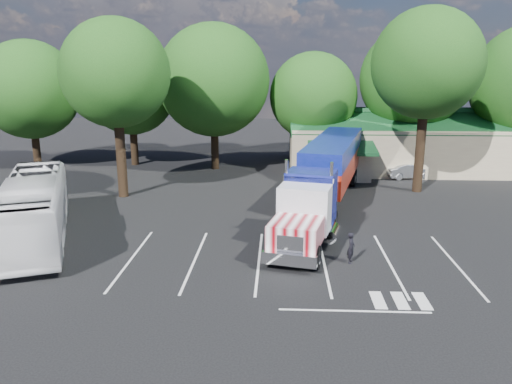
{
  "coord_description": "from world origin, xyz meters",
  "views": [
    {
      "loc": [
        0.95,
        -29.05,
        9.47
      ],
      "look_at": [
        -0.43,
        -0.08,
        2.0
      ],
      "focal_mm": 35.0,
      "sensor_mm": 36.0,
      "label": 1
    }
  ],
  "objects_px": {
    "semi_truck": "(328,170)",
    "bicycle": "(290,185)",
    "tour_bus": "(34,208)",
    "silver_sedan": "(409,171)",
    "woman": "(351,248)"
  },
  "relations": [
    {
      "from": "semi_truck",
      "to": "bicycle",
      "type": "relative_size",
      "value": 11.93
    },
    {
      "from": "silver_sedan",
      "to": "tour_bus",
      "type": "bearing_deg",
      "value": 111.1
    },
    {
      "from": "silver_sedan",
      "to": "woman",
      "type": "bearing_deg",
      "value": 145.82
    },
    {
      "from": "semi_truck",
      "to": "woman",
      "type": "bearing_deg",
      "value": -74.71
    },
    {
      "from": "silver_sedan",
      "to": "bicycle",
      "type": "bearing_deg",
      "value": 103.23
    },
    {
      "from": "woman",
      "to": "tour_bus",
      "type": "xyz_separation_m",
      "value": [
        -16.98,
        2.63,
        0.99
      ]
    },
    {
      "from": "semi_truck",
      "to": "silver_sedan",
      "type": "height_order",
      "value": "semi_truck"
    },
    {
      "from": "semi_truck",
      "to": "woman",
      "type": "height_order",
      "value": "semi_truck"
    },
    {
      "from": "bicycle",
      "to": "tour_bus",
      "type": "xyz_separation_m",
      "value": [
        -14.28,
        -11.37,
        1.29
      ]
    },
    {
      "from": "semi_truck",
      "to": "tour_bus",
      "type": "bearing_deg",
      "value": -142.72
    },
    {
      "from": "woman",
      "to": "tour_bus",
      "type": "distance_m",
      "value": 17.21
    },
    {
      "from": "semi_truck",
      "to": "tour_bus",
      "type": "distance_m",
      "value": 18.24
    },
    {
      "from": "tour_bus",
      "to": "silver_sedan",
      "type": "xyz_separation_m",
      "value": [
        24.48,
        16.31,
        -1.11
      ]
    },
    {
      "from": "semi_truck",
      "to": "bicycle",
      "type": "height_order",
      "value": "semi_truck"
    },
    {
      "from": "semi_truck",
      "to": "bicycle",
      "type": "distance_m",
      "value": 5.18
    }
  ]
}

